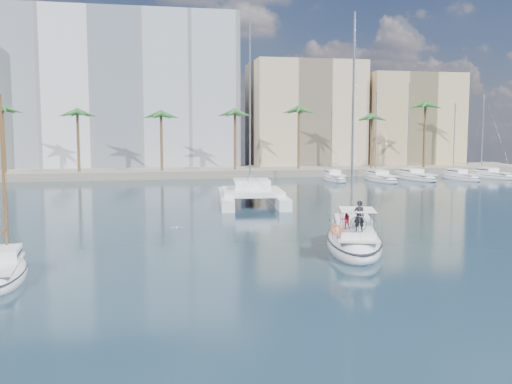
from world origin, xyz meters
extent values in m
plane|color=black|center=(0.00, 0.00, 0.00)|extent=(160.00, 160.00, 0.00)
cube|color=gray|center=(0.00, 61.00, 0.60)|extent=(120.00, 14.00, 1.20)
cube|color=silver|center=(-12.00, 73.00, 14.00)|extent=(42.00, 16.00, 28.00)
cube|color=tan|center=(22.00, 70.00, 10.00)|extent=(20.00, 14.00, 20.00)
cube|color=tan|center=(42.00, 68.00, 9.00)|extent=(18.00, 12.00, 18.00)
cylinder|color=brown|center=(0.00, 57.00, 5.25)|extent=(0.44, 0.44, 10.50)
sphere|color=#235F24|center=(0.00, 57.00, 10.50)|extent=(3.60, 3.60, 3.60)
cylinder|color=brown|center=(34.00, 57.00, 5.25)|extent=(0.44, 0.44, 10.50)
sphere|color=#235F24|center=(34.00, 57.00, 10.50)|extent=(3.60, 3.60, 3.60)
ellipsoid|color=white|center=(4.89, 0.13, 0.32)|extent=(6.25, 11.10, 2.20)
ellipsoid|color=black|center=(4.89, 0.13, 0.64)|extent=(6.31, 11.21, 0.18)
cube|color=silver|center=(4.83, -0.07, 1.16)|extent=(4.57, 8.29, 0.12)
cube|color=white|center=(5.18, 1.10, 1.52)|extent=(3.16, 3.96, 0.60)
cube|color=black|center=(5.18, 1.10, 1.54)|extent=(3.06, 3.58, 0.14)
cylinder|color=#B7BABF|center=(5.53, 2.27, 8.15)|extent=(0.15, 0.15, 13.87)
cylinder|color=#B7BABF|center=(4.92, 0.22, 2.72)|extent=(1.33, 4.13, 0.11)
cube|color=white|center=(4.25, -2.02, 1.40)|extent=(2.68, 3.11, 0.36)
cube|color=white|center=(4.22, -2.12, 2.77)|extent=(2.68, 3.11, 0.04)
torus|color=silver|center=(3.96, -2.99, 2.07)|extent=(0.93, 0.33, 0.96)
torus|color=#FF490D|center=(2.60, -3.01, 1.77)|extent=(0.66, 0.37, 0.64)
imported|color=black|center=(4.02, -2.88, 2.49)|extent=(0.68, 0.45, 1.83)
imported|color=#AE1A2A|center=(3.68, -1.69, 2.12)|extent=(0.60, 0.50, 1.09)
ellipsoid|color=white|center=(-15.12, -3.89, 0.23)|extent=(2.58, 6.90, 1.59)
ellipsoid|color=black|center=(-15.12, -3.89, 0.46)|extent=(2.60, 6.96, 0.18)
cube|color=silver|center=(-15.11, -4.02, 0.84)|extent=(1.85, 5.17, 0.12)
cube|color=white|center=(-15.16, -3.24, 1.20)|extent=(1.58, 2.30, 0.60)
cube|color=black|center=(-15.16, -3.24, 1.22)|extent=(1.58, 2.05, 0.14)
cylinder|color=brown|center=(-15.22, -2.46, 5.08)|extent=(0.15, 0.15, 8.37)
cylinder|color=brown|center=(-15.12, -3.83, 2.40)|extent=(0.29, 2.73, 0.11)
cube|color=white|center=(0.14, 23.35, 0.55)|extent=(2.63, 12.97, 1.10)
cube|color=white|center=(5.37, 22.76, 0.55)|extent=(2.63, 12.97, 1.10)
cube|color=white|center=(2.68, 22.41, 1.30)|extent=(6.61, 7.71, 0.50)
cube|color=white|center=(2.75, 23.05, 2.00)|extent=(3.96, 4.25, 1.00)
cube|color=black|center=(2.75, 23.05, 2.05)|extent=(3.92, 3.73, 0.18)
cylinder|color=#B7BABF|center=(2.97, 24.98, 10.11)|extent=(0.18, 0.18, 17.22)
ellipsoid|color=silver|center=(-5.84, 6.86, 0.52)|extent=(0.19, 0.37, 0.17)
sphere|color=silver|center=(-5.84, 7.03, 0.54)|extent=(0.10, 0.10, 0.10)
cube|color=gray|center=(-6.10, 6.86, 0.55)|extent=(0.42, 0.15, 0.10)
cube|color=gray|center=(-5.58, 6.86, 0.55)|extent=(0.42, 0.15, 0.10)
camera|label=1|loc=(-8.31, -33.63, 7.40)|focal=40.00mm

